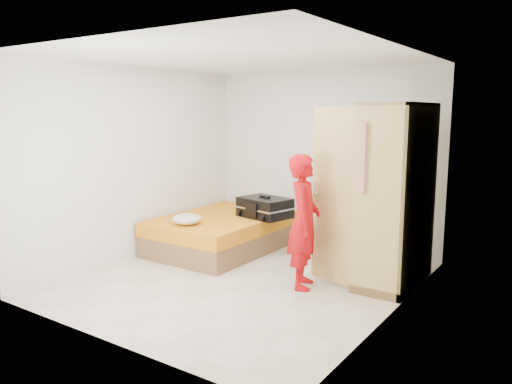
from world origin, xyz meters
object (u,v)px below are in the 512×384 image
Objects in this scene: person at (304,222)px; round_cushion at (187,219)px; suitcase at (265,207)px; bed at (222,233)px; wardrobe at (391,200)px.

person reaches higher than round_cushion.
round_cushion is at bearing -109.01° from suitcase.
suitcase reaches higher than bed.
round_cushion is (-0.61, -0.98, -0.07)m from suitcase.
suitcase reaches higher than round_cushion.
suitcase is at bearing 58.29° from round_cushion.
round_cushion is (-0.06, -0.68, 0.32)m from bed.
bed is 0.74m from suitcase.
bed is 1.32× the size of person.
wardrobe reaches higher than bed.
person is 1.88× the size of suitcase.
wardrobe is 5.41× the size of round_cushion.
round_cushion is (-2.56, -0.65, -0.42)m from wardrobe.
bed is 1.95m from person.
person is at bearing -138.77° from wardrobe.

